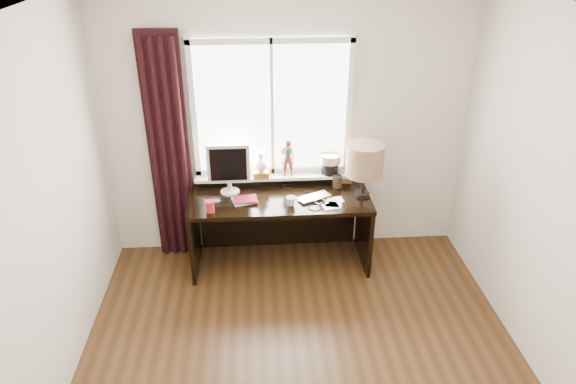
{
  "coord_description": "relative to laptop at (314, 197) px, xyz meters",
  "views": [
    {
      "loc": [
        -0.32,
        -2.62,
        3.05
      ],
      "look_at": [
        -0.05,
        1.25,
        1.0
      ],
      "focal_mm": 32.0,
      "sensor_mm": 36.0,
      "label": 1
    }
  ],
  "objects": [
    {
      "name": "brush_holder",
      "position": [
        0.25,
        0.22,
        0.05
      ],
      "size": [
        0.09,
        0.09,
        0.25
      ],
      "color": "black",
      "rests_on": "desk"
    },
    {
      "name": "desk_cables",
      "position": [
        -0.07,
        0.01,
        -0.01
      ],
      "size": [
        0.36,
        0.57,
        0.01
      ],
      "color": "black",
      "rests_on": "desk"
    },
    {
      "name": "red_cup",
      "position": [
        -0.96,
        -0.18,
        0.04
      ],
      "size": [
        0.08,
        0.08,
        0.11
      ],
      "primitive_type": "cylinder",
      "color": "#A72220",
      "rests_on": "desk"
    },
    {
      "name": "monitor",
      "position": [
        -0.79,
        0.18,
        0.27
      ],
      "size": [
        0.4,
        0.18,
        0.49
      ],
      "color": "beige",
      "rests_on": "desk"
    },
    {
      "name": "icon_frame",
      "position": [
        0.36,
        0.29,
        0.05
      ],
      "size": [
        0.1,
        0.04,
        0.13
      ],
      "color": "gold",
      "rests_on": "desk"
    },
    {
      "name": "table_lamp",
      "position": [
        0.46,
        0.03,
        0.35
      ],
      "size": [
        0.35,
        0.35,
        0.52
      ],
      "color": "black",
      "rests_on": "desk"
    },
    {
      "name": "ceiling",
      "position": [
        -0.22,
        -1.58,
        1.84
      ],
      "size": [
        3.5,
        4.0,
        0.0
      ],
      "primitive_type": "cube",
      "color": "white",
      "rests_on": "wall_back"
    },
    {
      "name": "loose_papers",
      "position": [
        0.16,
        -0.11,
        -0.01
      ],
      "size": [
        0.22,
        0.26,
        0.0
      ],
      "color": "white",
      "rests_on": "desk"
    },
    {
      "name": "laptop",
      "position": [
        0.0,
        0.0,
        0.0
      ],
      "size": [
        0.37,
        0.32,
        0.02
      ],
      "primitive_type": "imported",
      "rotation": [
        0.0,
        0.0,
        0.46
      ],
      "color": "silver",
      "rests_on": "desk"
    },
    {
      "name": "wall_left",
      "position": [
        -1.97,
        -1.58,
        0.54
      ],
      "size": [
        0.0,
        4.0,
        2.6
      ],
      "primitive_type": "cube",
      "rotation": [
        1.57,
        0.0,
        1.57
      ],
      "color": "beige",
      "rests_on": "ground"
    },
    {
      "name": "desk",
      "position": [
        -0.32,
        0.15,
        -0.26
      ],
      "size": [
        1.7,
        0.7,
        0.75
      ],
      "color": "black",
      "rests_on": "floor"
    },
    {
      "name": "notebook_stack",
      "position": [
        -0.65,
        -0.01,
        0.0
      ],
      "size": [
        0.25,
        0.21,
        0.03
      ],
      "color": "beige",
      "rests_on": "desk"
    },
    {
      "name": "window",
      "position": [
        -0.35,
        0.37,
        0.54
      ],
      "size": [
        1.52,
        0.2,
        1.4
      ],
      "color": "white",
      "rests_on": "ground"
    },
    {
      "name": "wall_back",
      "position": [
        -0.22,
        0.42,
        0.54
      ],
      "size": [
        3.5,
        0.0,
        2.6
      ],
      "primitive_type": "cube",
      "rotation": [
        1.57,
        0.0,
        0.0
      ],
      "color": "beige",
      "rests_on": "ground"
    },
    {
      "name": "mug",
      "position": [
        -0.23,
        -0.11,
        0.03
      ],
      "size": [
        0.12,
        0.12,
        0.09
      ],
      "primitive_type": "imported",
      "rotation": [
        0.0,
        0.0,
        1.04
      ],
      "color": "white",
      "rests_on": "desk"
    },
    {
      "name": "curtain",
      "position": [
        -1.35,
        0.33,
        0.35
      ],
      "size": [
        0.38,
        0.09,
        2.25
      ],
      "color": "black",
      "rests_on": "floor"
    }
  ]
}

